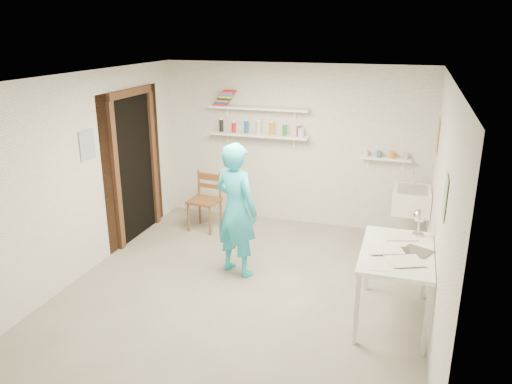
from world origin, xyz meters
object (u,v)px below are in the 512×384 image
(wooden_chair, at_px, (204,201))
(work_table, at_px, (394,285))
(belfast_sink, at_px, (411,200))
(man, at_px, (236,210))
(desk_lamp, at_px, (420,216))
(wall_clock, at_px, (235,182))

(wooden_chair, xyz_separation_m, work_table, (2.79, -1.66, -0.06))
(belfast_sink, xyz_separation_m, man, (-1.98, -1.34, 0.12))
(man, distance_m, work_table, 1.99)
(wooden_chair, bearing_deg, desk_lamp, -15.94)
(wall_clock, bearing_deg, wooden_chair, 152.71)
(man, xyz_separation_m, wooden_chair, (-0.92, 1.15, -0.37))
(work_table, bearing_deg, man, 164.86)
(wall_clock, bearing_deg, belfast_sink, 50.14)
(belfast_sink, height_order, wall_clock, wall_clock)
(man, distance_m, desk_lamp, 2.07)
(wall_clock, bearing_deg, desk_lamp, 14.76)
(wall_clock, height_order, wooden_chair, wall_clock)
(wall_clock, bearing_deg, man, -47.32)
(wall_clock, xyz_separation_m, wooden_chair, (-0.84, 0.95, -0.64))
(wooden_chair, height_order, work_table, wooden_chair)
(wall_clock, distance_m, work_table, 2.20)
(work_table, distance_m, desk_lamp, 0.79)
(man, xyz_separation_m, wall_clock, (-0.08, 0.20, 0.27))
(man, xyz_separation_m, desk_lamp, (2.07, -0.04, 0.18))
(belfast_sink, bearing_deg, wooden_chair, -176.34)
(man, bearing_deg, belfast_sink, -124.64)
(man, height_order, wooden_chair, man)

